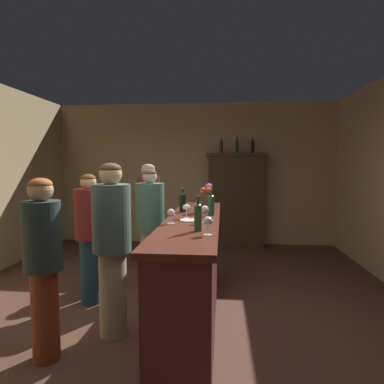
% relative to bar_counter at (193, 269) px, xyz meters
% --- Properties ---
extents(floor, '(9.23, 9.23, 0.00)m').
position_rel_bar_counter_xyz_m(floor, '(-0.28, -0.22, -0.54)').
color(floor, '#4D2F25').
rests_on(floor, ground).
extents(wall_back, '(5.70, 0.12, 2.84)m').
position_rel_bar_counter_xyz_m(wall_back, '(-0.28, 3.39, 0.88)').
color(wall_back, tan).
rests_on(wall_back, ground).
extents(bar_counter, '(0.53, 2.68, 1.08)m').
position_rel_bar_counter_xyz_m(bar_counter, '(0.00, 0.00, 0.00)').
color(bar_counter, '#532427').
rests_on(bar_counter, ground).
extents(display_cabinet, '(1.14, 0.39, 1.84)m').
position_rel_bar_counter_xyz_m(display_cabinet, '(0.56, 3.10, 0.41)').
color(display_cabinet, '#412E1C').
rests_on(display_cabinet, ground).
extents(wine_bottle_merlot, '(0.07, 0.07, 0.28)m').
position_rel_bar_counter_xyz_m(wine_bottle_merlot, '(-0.16, 0.39, 0.66)').
color(wine_bottle_merlot, black).
rests_on(wine_bottle_merlot, bar_counter).
extents(wine_bottle_rose, '(0.06, 0.06, 0.29)m').
position_rel_bar_counter_xyz_m(wine_bottle_rose, '(0.10, -0.64, 0.66)').
color(wine_bottle_rose, '#214B27').
rests_on(wine_bottle_rose, bar_counter).
extents(wine_bottle_malbec, '(0.07, 0.07, 0.28)m').
position_rel_bar_counter_xyz_m(wine_bottle_malbec, '(0.17, 0.18, 0.66)').
color(wine_bottle_malbec, '#214B2C').
rests_on(wine_bottle_malbec, bar_counter).
extents(wine_glass_front, '(0.07, 0.07, 0.16)m').
position_rel_bar_counter_xyz_m(wine_glass_front, '(0.13, -0.28, 0.65)').
color(wine_glass_front, white).
rests_on(wine_glass_front, bar_counter).
extents(wine_glass_mid, '(0.07, 0.07, 0.15)m').
position_rel_bar_counter_xyz_m(wine_glass_mid, '(0.18, -0.79, 0.64)').
color(wine_glass_mid, white).
rests_on(wine_glass_mid, bar_counter).
extents(wine_glass_rear, '(0.08, 0.08, 0.14)m').
position_rel_bar_counter_xyz_m(wine_glass_rear, '(-0.07, -0.03, 0.64)').
color(wine_glass_rear, white).
rests_on(wine_glass_rear, bar_counter).
extents(wine_glass_spare, '(0.07, 0.07, 0.14)m').
position_rel_bar_counter_xyz_m(wine_glass_spare, '(-0.17, -0.33, 0.63)').
color(wine_glass_spare, white).
rests_on(wine_glass_spare, bar_counter).
extents(flower_arrangement, '(0.14, 0.14, 0.33)m').
position_rel_bar_counter_xyz_m(flower_arrangement, '(0.12, 0.44, 0.69)').
color(flower_arrangement, '#482925').
rests_on(flower_arrangement, bar_counter).
extents(cheese_plate, '(0.20, 0.20, 0.01)m').
position_rel_bar_counter_xyz_m(cheese_plate, '(-0.01, -0.17, 0.54)').
color(cheese_plate, white).
rests_on(cheese_plate, bar_counter).
extents(display_bottle_left, '(0.07, 0.07, 0.30)m').
position_rel_bar_counter_xyz_m(display_bottle_left, '(0.27, 3.10, 1.43)').
color(display_bottle_left, '#442A1F').
rests_on(display_bottle_left, display_cabinet).
extents(display_bottle_midleft, '(0.06, 0.06, 0.34)m').
position_rel_bar_counter_xyz_m(display_bottle_midleft, '(0.57, 3.10, 1.44)').
color(display_bottle_midleft, '#1B321D').
rests_on(display_bottle_midleft, display_cabinet).
extents(display_bottle_center, '(0.07, 0.07, 0.32)m').
position_rel_bar_counter_xyz_m(display_bottle_center, '(0.86, 3.10, 1.43)').
color(display_bottle_center, black).
rests_on(display_bottle_center, display_cabinet).
extents(patron_near_entrance, '(0.32, 0.32, 1.51)m').
position_rel_bar_counter_xyz_m(patron_near_entrance, '(-1.23, 0.31, 0.29)').
color(patron_near_entrance, '#1A364A').
rests_on(patron_near_entrance, ground).
extents(patron_in_navy, '(0.33, 0.33, 1.63)m').
position_rel_bar_counter_xyz_m(patron_in_navy, '(-0.80, 1.46, 0.36)').
color(patron_in_navy, '#2B2A36').
rests_on(patron_in_navy, ground).
extents(patron_in_grey, '(0.36, 0.36, 1.56)m').
position_rel_bar_counter_xyz_m(patron_in_grey, '(-0.61, 0.73, 0.31)').
color(patron_in_grey, gray).
rests_on(patron_in_grey, ground).
extents(patron_by_cabinet, '(0.36, 0.36, 1.63)m').
position_rel_bar_counter_xyz_m(patron_by_cabinet, '(-0.73, -0.36, 0.36)').
color(patron_by_cabinet, '#B4B189').
rests_on(patron_by_cabinet, ground).
extents(patron_tall, '(0.30, 0.30, 1.51)m').
position_rel_bar_counter_xyz_m(patron_tall, '(-1.15, -0.79, 0.30)').
color(patron_tall, maroon).
rests_on(patron_tall, ground).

